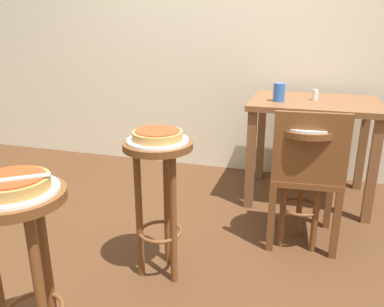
{
  "coord_description": "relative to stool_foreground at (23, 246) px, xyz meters",
  "views": [
    {
      "loc": [
        0.75,
        -1.78,
        1.29
      ],
      "look_at": [
        0.22,
        -0.01,
        0.67
      ],
      "focal_mm": 36.21,
      "sensor_mm": 36.0,
      "label": 1
    }
  ],
  "objects": [
    {
      "name": "ground_plane",
      "position": [
        0.18,
        0.8,
        -0.53
      ],
      "size": [
        6.0,
        6.0,
        0.0
      ],
      "primitive_type": "plane",
      "color": "#4C2D19"
    },
    {
      "name": "stool_foreground",
      "position": [
        0.0,
        0.0,
        0.0
      ],
      "size": [
        0.35,
        0.35,
        0.74
      ],
      "color": "brown",
      "rests_on": "ground_plane"
    },
    {
      "name": "serving_plate_foreground",
      "position": [
        0.0,
        0.0,
        0.22
      ],
      "size": [
        0.3,
        0.3,
        0.01
      ],
      "primitive_type": "cylinder",
      "color": "white",
      "rests_on": "stool_foreground"
    },
    {
      "name": "pizza_foreground",
      "position": [
        0.0,
        0.0,
        0.24
      ],
      "size": [
        0.25,
        0.25,
        0.05
      ],
      "color": "#B78442",
      "rests_on": "serving_plate_foreground"
    },
    {
      "name": "stool_middle",
      "position": [
        0.25,
        0.7,
        0.0
      ],
      "size": [
        0.35,
        0.35,
        0.74
      ],
      "color": "brown",
      "rests_on": "ground_plane"
    },
    {
      "name": "serving_plate_middle",
      "position": [
        0.25,
        0.7,
        0.22
      ],
      "size": [
        0.31,
        0.31,
        0.01
      ],
      "primitive_type": "cylinder",
      "color": "white",
      "rests_on": "stool_middle"
    },
    {
      "name": "pizza_middle",
      "position": [
        0.25,
        0.7,
        0.24
      ],
      "size": [
        0.25,
        0.25,
        0.05
      ],
      "color": "tan",
      "rests_on": "serving_plate_middle"
    },
    {
      "name": "stool_leftside",
      "position": [
        0.94,
        1.21,
        0.0
      ],
      "size": [
        0.35,
        0.35,
        0.74
      ],
      "color": "brown",
      "rests_on": "ground_plane"
    },
    {
      "name": "serving_plate_leftside",
      "position": [
        0.94,
        1.21,
        0.22
      ],
      "size": [
        0.31,
        0.31,
        0.01
      ],
      "primitive_type": "cylinder",
      "color": "silver",
      "rests_on": "stool_leftside"
    },
    {
      "name": "pizza_leftside",
      "position": [
        0.94,
        1.21,
        0.23
      ],
      "size": [
        0.23,
        0.23,
        0.02
      ],
      "color": "tan",
      "rests_on": "serving_plate_leftside"
    },
    {
      "name": "dining_table",
      "position": [
        0.98,
        1.93,
        0.1
      ],
      "size": [
        0.9,
        0.7,
        0.76
      ],
      "color": "brown",
      "rests_on": "ground_plane"
    },
    {
      "name": "cup_near_edge",
      "position": [
        0.73,
        1.82,
        0.3
      ],
      "size": [
        0.08,
        0.08,
        0.13
      ],
      "primitive_type": "cylinder",
      "color": "#3360B2",
      "rests_on": "dining_table"
    },
    {
      "name": "condiment_shaker",
      "position": [
        0.98,
        1.95,
        0.27
      ],
      "size": [
        0.04,
        0.04,
        0.08
      ],
      "primitive_type": "cylinder",
      "color": "white",
      "rests_on": "dining_table"
    },
    {
      "name": "wooden_chair",
      "position": [
        0.96,
        1.22,
        -0.07
      ],
      "size": [
        0.43,
        0.43,
        0.85
      ],
      "color": "brown",
      "rests_on": "ground_plane"
    },
    {
      "name": "pizza_server_knife",
      "position": [
        0.03,
        -0.02,
        0.27
      ],
      "size": [
        0.19,
        0.15,
        0.01
      ],
      "primitive_type": "cube",
      "rotation": [
        0.0,
        0.0,
        0.65
      ],
      "color": "silver",
      "rests_on": "pizza_foreground"
    }
  ]
}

